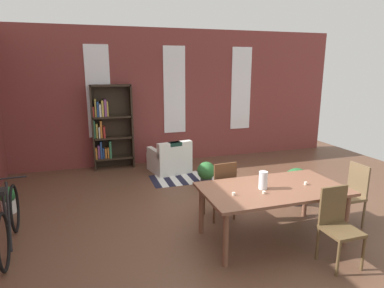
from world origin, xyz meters
The scene contains 20 objects.
ground_plane centered at (0.00, 0.00, 0.00)m, with size 10.10×10.10×0.00m, color brown.
back_wall_brick centered at (0.00, 3.78, 1.63)m, with size 8.77×0.12×3.26m, color brown.
window_pane_0 centered at (-1.81, 3.71, 1.79)m, with size 0.55×0.02×2.12m, color white.
window_pane_1 centered at (0.00, 3.71, 1.79)m, with size 0.55×0.02×2.12m, color white.
window_pane_2 centered at (1.81, 3.71, 1.79)m, with size 0.55×0.02×2.12m, color white.
dining_table centered at (0.26, -0.54, 0.68)m, with size 1.97×1.08×0.75m.
vase_on_table centered at (0.10, -0.54, 0.87)m, with size 0.12×0.12×0.25m, color silver.
tealight_candle_0 centered at (0.03, -0.70, 0.77)m, with size 0.04×0.04×0.03m, color silver.
tealight_candle_1 centered at (0.75, -0.59, 0.77)m, with size 0.04×0.04×0.04m, color silver.
tealight_candle_2 centered at (-0.37, -0.63, 0.77)m, with size 0.04×0.04×0.04m, color silver.
dining_chair_near_right centered at (0.71, -1.31, 0.51)m, with size 0.40×0.40×0.95m.
dining_chair_far_left centered at (-0.17, 0.23, 0.51)m, with size 0.44×0.44×0.95m.
dining_chair_head_right centered at (1.62, -0.54, 0.51)m, with size 0.40×0.40×0.95m.
bookshelf_tall centered at (-1.63, 3.54, 0.99)m, with size 0.93×0.30×1.97m.
armchair_white centered at (-0.36, 2.82, 0.28)m, with size 0.94×0.94×0.75m.
bicycle_second centered at (-3.19, 0.31, 0.36)m, with size 0.44×1.74×0.90m.
potted_plant_by_shelf centered at (-3.44, 1.50, 0.24)m, with size 0.26×0.26×0.45m.
potted_plant_corner centered at (0.13, 1.74, 0.27)m, with size 0.37×0.37×0.48m.
potted_plant_window centered at (1.31, 0.36, 0.37)m, with size 0.48×0.48×0.65m.
striped_rug centered at (-0.20, 2.25, 0.00)m, with size 1.41×0.83×0.01m.
Camera 1 is at (-2.10, -4.26, 2.37)m, focal length 30.85 mm.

